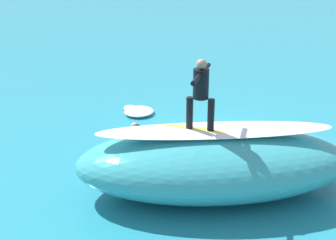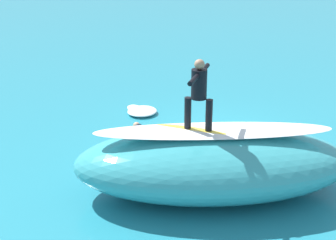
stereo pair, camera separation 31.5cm
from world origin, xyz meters
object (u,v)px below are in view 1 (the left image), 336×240
(surfboard_riding, at_px, (200,131))
(surfer_paddling, at_px, (146,135))
(surfer_riding, at_px, (201,89))
(surfboard_paddling, at_px, (144,139))

(surfboard_riding, bearing_deg, surfer_paddling, -49.09)
(surfer_riding, xyz_separation_m, surfer_paddling, (0.85, -3.00, -2.25))
(surfer_riding, height_order, surfer_paddling, surfer_riding)
(surfboard_riding, relative_size, surfer_paddling, 1.33)
(surfer_riding, bearing_deg, surfer_paddling, -49.09)
(surfboard_riding, xyz_separation_m, surfer_paddling, (0.85, -3.00, -1.31))
(surfer_riding, bearing_deg, surfboard_paddling, -48.73)
(surfboard_riding, distance_m, surfer_riding, 0.94)
(surfboard_paddling, bearing_deg, surfer_riding, 171.14)
(surfer_riding, distance_m, surfboard_paddling, 4.05)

